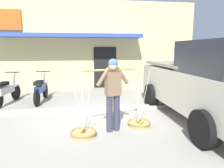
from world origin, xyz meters
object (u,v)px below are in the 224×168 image
(fruit_basket_right_side, at_px, (139,123))
(motorcycle_second_in_row, at_px, (41,90))
(fruit_vendor, at_px, (113,90))
(motorcycle_nearest_shop, at_px, (7,91))
(fruit_basket_left_side, at_px, (83,133))
(parked_truck, at_px, (209,83))

(fruit_basket_right_side, height_order, motorcycle_second_in_row, fruit_basket_right_side)
(motorcycle_second_in_row, bearing_deg, fruit_basket_right_side, -44.42)
(fruit_vendor, height_order, motorcycle_nearest_shop, fruit_vendor)
(fruit_basket_left_side, bearing_deg, motorcycle_nearest_shop, 130.25)
(motorcycle_second_in_row, height_order, parked_truck, parked_truck)
(motorcycle_nearest_shop, bearing_deg, fruit_basket_left_side, -49.75)
(fruit_basket_right_side, relative_size, parked_truck, 0.31)
(fruit_vendor, distance_m, parked_truck, 2.57)
(fruit_vendor, xyz_separation_m, fruit_basket_left_side, (-0.70, -0.20, -0.90))
(fruit_vendor, xyz_separation_m, motorcycle_second_in_row, (-2.19, 3.03, -0.52))
(parked_truck, bearing_deg, motorcycle_second_in_row, 149.86)
(fruit_vendor, relative_size, fruit_basket_left_side, 1.17)
(motorcycle_nearest_shop, height_order, motorcycle_second_in_row, same)
(fruit_vendor, distance_m, motorcycle_nearest_shop, 4.43)
(fruit_basket_right_side, distance_m, motorcycle_nearest_shop, 4.84)
(fruit_basket_right_side, relative_size, motorcycle_nearest_shop, 0.80)
(motorcycle_second_in_row, bearing_deg, fruit_basket_left_side, -65.19)
(fruit_basket_right_side, distance_m, parked_truck, 2.09)
(fruit_vendor, distance_m, fruit_basket_left_side, 1.15)
(fruit_basket_right_side, bearing_deg, motorcycle_second_in_row, 135.58)
(motorcycle_second_in_row, bearing_deg, fruit_vendor, -54.14)
(motorcycle_second_in_row, bearing_deg, motorcycle_nearest_shop, -173.04)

